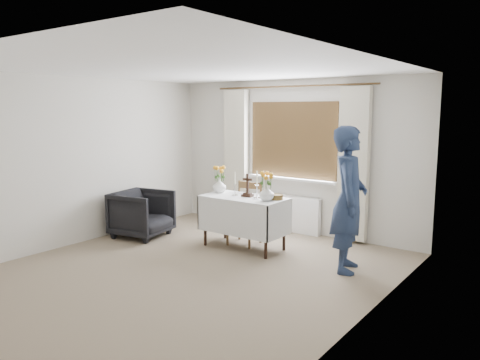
% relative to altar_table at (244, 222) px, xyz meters
% --- Properties ---
extents(ground, '(5.00, 5.00, 0.00)m').
position_rel_altar_table_xyz_m(ground, '(0.06, -1.20, -0.38)').
color(ground, gray).
rests_on(ground, ground).
extents(altar_table, '(1.24, 0.64, 0.76)m').
position_rel_altar_table_xyz_m(altar_table, '(0.00, 0.00, 0.00)').
color(altar_table, white).
rests_on(altar_table, ground).
extents(wooden_chair, '(0.49, 0.49, 0.93)m').
position_rel_altar_table_xyz_m(wooden_chair, '(-0.11, 0.16, 0.09)').
color(wooden_chair, '#51391B').
rests_on(wooden_chair, ground).
extents(armchair, '(0.95, 0.93, 0.74)m').
position_rel_altar_table_xyz_m(armchair, '(-1.67, -0.46, -0.01)').
color(armchair, black).
rests_on(armchair, ground).
extents(person, '(0.63, 0.77, 1.82)m').
position_rel_altar_table_xyz_m(person, '(1.62, -0.01, 0.53)').
color(person, navy).
rests_on(person, ground).
extents(radiator, '(1.10, 0.10, 0.60)m').
position_rel_altar_table_xyz_m(radiator, '(0.06, 1.22, -0.08)').
color(radiator, white).
rests_on(radiator, ground).
extents(wooden_cross, '(0.17, 0.13, 0.34)m').
position_rel_altar_table_xyz_m(wooden_cross, '(0.03, 0.04, 0.55)').
color(wooden_cross, black).
rests_on(wooden_cross, altar_table).
extents(candlestick_left, '(0.12, 0.12, 0.35)m').
position_rel_altar_table_xyz_m(candlestick_left, '(-0.15, -0.02, 0.56)').
color(candlestick_left, white).
rests_on(candlestick_left, altar_table).
extents(candlestick_right, '(0.15, 0.15, 0.40)m').
position_rel_altar_table_xyz_m(candlestick_right, '(0.23, -0.01, 0.58)').
color(candlestick_right, white).
rests_on(candlestick_right, altar_table).
extents(flower_vase_left, '(0.26, 0.26, 0.21)m').
position_rel_altar_table_xyz_m(flower_vase_left, '(-0.51, 0.07, 0.49)').
color(flower_vase_left, white).
rests_on(flower_vase_left, altar_table).
extents(flower_vase_right, '(0.27, 0.27, 0.22)m').
position_rel_altar_table_xyz_m(flower_vase_right, '(0.43, -0.06, 0.49)').
color(flower_vase_right, white).
rests_on(flower_vase_right, altar_table).
extents(wicker_basket, '(0.23, 0.23, 0.07)m').
position_rel_altar_table_xyz_m(wicker_basket, '(0.48, 0.11, 0.42)').
color(wicker_basket, brown).
rests_on(wicker_basket, altar_table).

